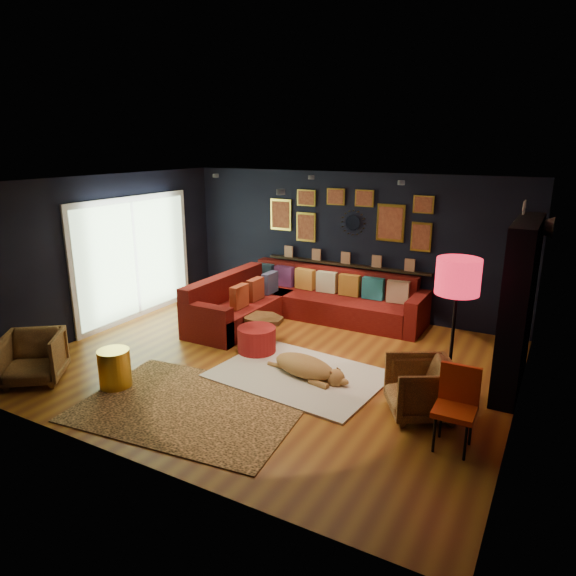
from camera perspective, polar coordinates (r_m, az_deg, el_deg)
The scene contains 20 objects.
floor at distance 7.58m, azimuth -1.70°, elevation -8.30°, with size 6.50×6.50×0.00m, color #98591B.
room_walls at distance 7.08m, azimuth -1.81°, elevation 3.55°, with size 6.50×6.50×6.50m.
sectional at distance 9.22m, azimuth 0.70°, elevation -1.67°, with size 3.41×2.69×0.86m.
ledge at distance 9.57m, azimuth 6.43°, elevation 2.60°, with size 3.20×0.12×0.04m, color black.
gallery_wall at distance 9.45m, azimuth 6.61°, elevation 7.90°, with size 3.15×0.04×1.02m.
sunburst_mirror at distance 9.42m, azimuth 7.24°, elevation 7.20°, with size 0.47×0.16×0.47m.
fireplace at distance 7.17m, azimuth 24.07°, elevation -2.43°, with size 0.31×1.60×2.20m.
deer_head at distance 7.43m, azimuth 25.69°, elevation 6.18°, with size 0.50×0.28×0.45m.
sliding_door at distance 9.61m, azimuth -16.65°, elevation 3.18°, with size 0.06×2.80×2.20m.
ceiling_spots at distance 7.63m, azimuth 1.25°, elevation 11.80°, with size 3.30×2.50×0.06m.
shag_rug at distance 7.18m, azimuth 1.22°, elevation -9.62°, with size 2.24×1.63×0.03m, color silver.
leopard_rug at distance 6.52m, azimuth -10.66°, elevation -12.75°, with size 2.65×1.89×0.02m, color tan.
coffee_table at distance 8.29m, azimuth -2.87°, elevation -3.67°, with size 0.80×0.63×0.37m.
pouf at distance 7.84m, azimuth -3.50°, elevation -5.72°, with size 0.58×0.58×0.38m, color maroon.
armchair_left at distance 7.68m, azimuth -26.50°, elevation -6.71°, with size 0.72×0.68×0.74m, color #CB8540.
armchair_right at distance 6.28m, azimuth 14.55°, elevation -10.46°, with size 0.72×0.68×0.74m, color #CB8540.
gold_stool at distance 7.15m, azimuth -18.70°, elevation -8.48°, with size 0.41×0.41×0.52m, color gold.
orange_chair at distance 5.73m, azimuth 18.24°, elevation -11.81°, with size 0.42×0.42×0.88m.
floor_lamp at distance 6.18m, azimuth 18.33°, elevation 0.60°, with size 0.51×0.51×1.84m.
dog at distance 7.06m, azimuth 1.82°, elevation -8.25°, with size 1.29×0.64×0.41m, color #A47548, non-canonical shape.
Camera 1 is at (3.53, -5.94, 3.11)m, focal length 32.00 mm.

